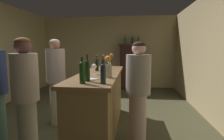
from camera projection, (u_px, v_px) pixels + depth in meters
floor at (82, 128)px, 3.24m from camera, size 9.20×9.20×0.00m
wall_back at (108, 52)px, 6.63m from camera, size 4.96×0.12×2.60m
bar_counter at (100, 102)px, 3.08m from camera, size 0.66×2.28×1.04m
display_cabinet at (132, 66)px, 6.31m from camera, size 0.90×0.39×1.59m
wine_bottle_riesling at (87, 69)px, 2.24m from camera, size 0.06×0.06×0.34m
wine_bottle_merlot at (103, 73)px, 2.08m from camera, size 0.07×0.07×0.30m
wine_bottle_pinot at (97, 64)px, 3.27m from camera, size 0.07×0.07×0.30m
wine_bottle_rose at (87, 69)px, 2.55m from camera, size 0.06×0.06×0.28m
wine_bottle_malbec at (82, 71)px, 2.10m from camera, size 0.07×0.07×0.32m
wine_bottle_syrah at (103, 65)px, 3.05m from camera, size 0.07×0.07×0.31m
wine_glass_front at (109, 64)px, 3.72m from camera, size 0.06×0.06×0.13m
wine_glass_mid at (94, 67)px, 2.82m from camera, size 0.08×0.08×0.17m
flower_arrangement at (109, 66)px, 2.51m from camera, size 0.12×0.12×0.35m
cheese_plate at (92, 79)px, 2.39m from camera, size 0.17×0.17×0.01m
display_bottle_left at (125, 40)px, 6.22m from camera, size 0.06×0.06×0.33m
display_bottle_midleft at (132, 40)px, 6.19m from camera, size 0.07×0.07×0.30m
display_bottle_center at (138, 40)px, 6.17m from camera, size 0.08×0.08×0.31m
patron_in_navy at (26, 93)px, 2.26m from camera, size 0.33×0.33×1.59m
patron_by_cabinet at (56, 79)px, 3.32m from camera, size 0.35×0.35×1.62m
bartender at (138, 90)px, 2.61m from camera, size 0.36×0.36×1.55m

